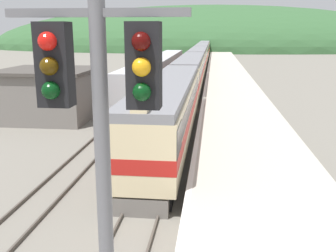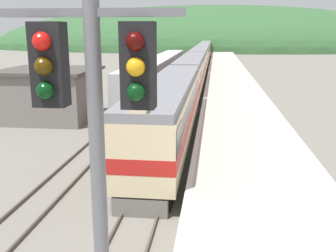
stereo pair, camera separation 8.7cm
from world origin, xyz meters
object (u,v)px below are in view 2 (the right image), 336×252
(express_train_lead_car, at_px, (170,110))
(signal_mast_main, at_px, (98,171))
(carriage_second, at_px, (191,73))
(carriage_third, at_px, (199,59))
(siding_train, at_px, (160,71))
(carriage_fourth, at_px, (203,52))
(carriage_fifth, at_px, (206,48))

(express_train_lead_car, height_order, signal_mast_main, signal_mast_main)
(signal_mast_main, bearing_deg, carriage_second, 91.81)
(carriage_third, distance_m, siding_train, 18.79)
(carriage_second, bearing_deg, express_train_lead_car, -90.00)
(carriage_third, bearing_deg, carriage_fourth, 90.00)
(carriage_third, bearing_deg, express_train_lead_car, -90.00)
(carriage_second, relative_size, carriage_third, 1.00)
(carriage_second, xyz_separation_m, carriage_fifth, (0.00, 70.22, 0.00))
(carriage_second, height_order, carriage_fourth, same)
(carriage_second, distance_m, signal_mast_main, 43.21)
(carriage_second, relative_size, carriage_fifth, 1.00)
(carriage_second, height_order, carriage_fifth, same)
(carriage_fourth, height_order, carriage_fifth, same)
(carriage_fifth, xyz_separation_m, signal_mast_main, (1.36, -113.29, 3.18))
(express_train_lead_car, height_order, carriage_second, express_train_lead_car)
(express_train_lead_car, distance_m, carriage_fourth, 69.95)
(carriage_third, bearing_deg, carriage_fifth, 90.00)
(siding_train, bearing_deg, carriage_third, 75.98)
(carriage_second, bearing_deg, signal_mast_main, -88.19)
(carriage_fifth, distance_m, siding_train, 65.20)
(carriage_fourth, bearing_deg, carriage_fifth, 90.00)
(carriage_second, height_order, carriage_third, same)
(carriage_fourth, bearing_deg, carriage_second, -90.00)
(siding_train, bearing_deg, signal_mast_main, -83.01)
(carriage_third, relative_size, siding_train, 0.53)
(signal_mast_main, bearing_deg, siding_train, 96.99)
(carriage_third, distance_m, carriage_fourth, 23.41)
(carriage_third, bearing_deg, signal_mast_main, -88.82)
(carriage_third, relative_size, carriage_fifth, 1.00)
(carriage_second, bearing_deg, carriage_fifth, 90.00)
(carriage_fourth, bearing_deg, signal_mast_main, -89.13)
(carriage_fifth, distance_m, signal_mast_main, 113.34)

